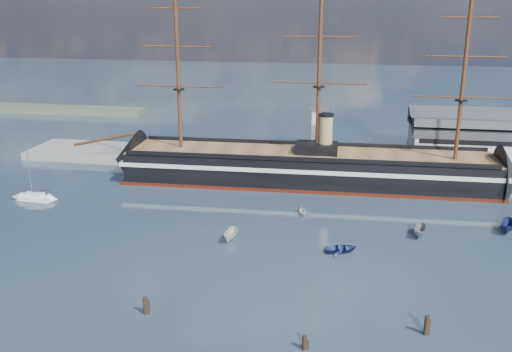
# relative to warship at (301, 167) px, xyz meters

# --- Properties ---
(ground) EXTENTS (600.00, 600.00, 0.00)m
(ground) POSITION_rel_warship_xyz_m (0.47, -20.00, -4.04)
(ground) COLOR #182B38
(ground) RESTS_ON ground
(quay) EXTENTS (180.00, 18.00, 2.00)m
(quay) POSITION_rel_warship_xyz_m (10.47, 16.00, -4.04)
(quay) COLOR slate
(quay) RESTS_ON ground
(quay_tower) EXTENTS (5.00, 5.00, 15.00)m
(quay_tower) POSITION_rel_warship_xyz_m (3.47, 13.00, 5.72)
(quay_tower) COLOR silver
(quay_tower) RESTS_ON ground
(warship) EXTENTS (113.09, 18.68, 53.94)m
(warship) POSITION_rel_warship_xyz_m (0.00, 0.00, 0.00)
(warship) COLOR black
(warship) RESTS_ON ground
(sailboat) EXTENTS (8.16, 2.90, 12.83)m
(sailboat) POSITION_rel_warship_xyz_m (-57.45, -23.33, -3.22)
(sailboat) COLOR white
(sailboat) RESTS_ON ground
(motorboat_a) EXTENTS (6.40, 2.76, 2.50)m
(motorboat_a) POSITION_rel_warship_xyz_m (-9.31, -37.33, -4.04)
(motorboat_a) COLOR silver
(motorboat_a) RESTS_ON ground
(motorboat_b) EXTENTS (2.77, 3.99, 1.73)m
(motorboat_b) POSITION_rel_warship_xyz_m (11.26, -38.88, -4.04)
(motorboat_b) COLOR navy
(motorboat_b) RESTS_ON ground
(motorboat_c) EXTENTS (6.82, 3.51, 2.60)m
(motorboat_c) POSITION_rel_warship_xyz_m (25.74, -29.33, -4.04)
(motorboat_c) COLOR slate
(motorboat_c) RESTS_ON ground
(motorboat_d) EXTENTS (6.30, 4.19, 2.13)m
(motorboat_d) POSITION_rel_warship_xyz_m (2.52, -21.80, -4.04)
(motorboat_d) COLOR silver
(motorboat_d) RESTS_ON ground
(motorboat_f) EXTENTS (7.56, 4.54, 2.85)m
(motorboat_f) POSITION_rel_warship_xyz_m (42.64, -24.17, -4.04)
(motorboat_f) COLOR navy
(motorboat_f) RESTS_ON ground
(piling_near_left) EXTENTS (0.64, 0.64, 3.37)m
(piling_near_left) POSITION_rel_warship_xyz_m (-15.60, -65.12, -4.04)
(piling_near_left) COLOR black
(piling_near_left) RESTS_ON ground
(piling_near_mid) EXTENTS (0.64, 0.64, 2.69)m
(piling_near_mid) POSITION_rel_warship_xyz_m (7.62, -69.84, -4.04)
(piling_near_mid) COLOR black
(piling_near_mid) RESTS_ON ground
(piling_near_right) EXTENTS (0.64, 0.64, 3.61)m
(piling_near_right) POSITION_rel_warship_xyz_m (23.32, -63.63, -4.04)
(piling_near_right) COLOR black
(piling_near_right) RESTS_ON ground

